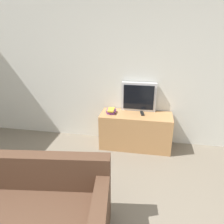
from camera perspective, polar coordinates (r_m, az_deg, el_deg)
The scene contains 6 objects.
wall_back at distance 3.90m, azimuth 3.09°, elevation 10.47°, with size 9.00×0.06×2.60m.
tv_stand at distance 3.91m, azimuth 6.17°, elevation -4.89°, with size 1.23×0.49×0.63m.
television at distance 3.88m, azimuth 6.98°, elevation 3.96°, with size 0.61×0.09×0.51m.
couch at distance 2.57m, azimuth -24.99°, elevation -24.52°, with size 2.02×1.20×0.81m.
book_stack at distance 3.81m, azimuth -0.20°, elevation 0.28°, with size 0.16×0.21×0.07m.
remote_on_stand at distance 3.81m, azimuth 7.86°, elevation -0.35°, with size 0.08×0.18×0.02m.
Camera 1 is at (0.48, -0.77, 2.04)m, focal length 35.00 mm.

